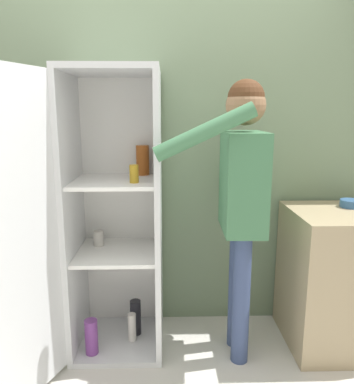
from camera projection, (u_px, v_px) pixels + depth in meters
The scene contains 5 objects.
wall_back at pixel (155, 153), 2.68m from camera, with size 7.00×0.06×2.55m.
refrigerator at pixel (98, 220), 2.34m from camera, with size 0.86×1.11×1.82m.
person at pixel (241, 186), 2.27m from camera, with size 0.66×0.57×1.75m.
counter at pixel (340, 278), 2.52m from camera, with size 0.69×0.63×0.93m.
bowl at pixel (351, 204), 2.53m from camera, with size 0.14×0.14×0.05m.
Camera 1 is at (0.09, -1.71, 1.55)m, focal length 35.00 mm.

